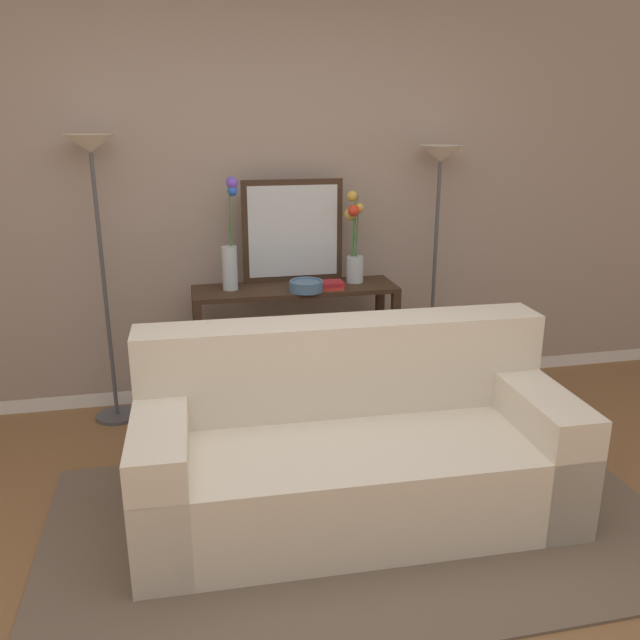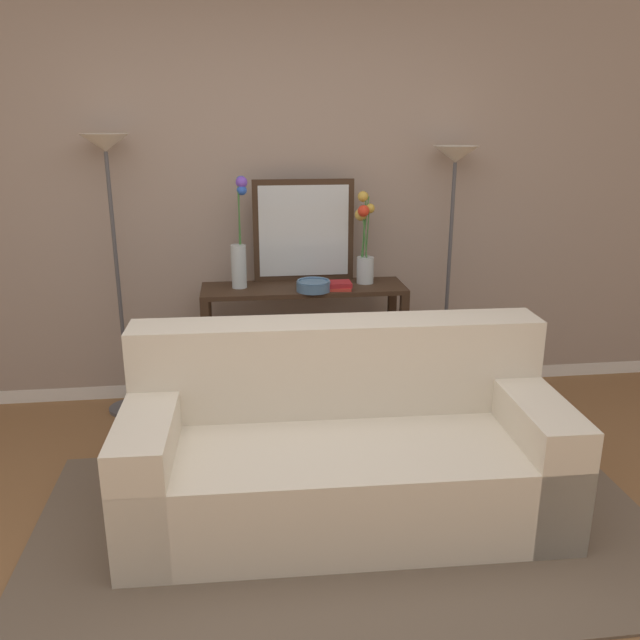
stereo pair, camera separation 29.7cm
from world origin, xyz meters
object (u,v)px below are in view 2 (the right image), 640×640
at_px(floor_lamp_right, 453,203).
at_px(vase_tall_flowers, 240,245).
at_px(vase_short_flowers, 365,243).
at_px(floor_lamp_left, 110,199).
at_px(fruit_bowl, 313,285).
at_px(book_stack, 337,286).
at_px(couch, 343,450).
at_px(wall_mirror, 304,231).
at_px(console_table, 304,327).
at_px(book_row_under_console, 255,404).

height_order(floor_lamp_right, vase_tall_flowers, floor_lamp_right).
bearing_deg(vase_short_flowers, floor_lamp_left, 176.31).
bearing_deg(vase_short_flowers, fruit_bowl, -154.62).
distance_m(floor_lamp_right, book_stack, 0.92).
bearing_deg(couch, book_stack, 83.18).
distance_m(floor_lamp_right, wall_mirror, 0.96).
bearing_deg(console_table, book_row_under_console, 180.00).
bearing_deg(fruit_bowl, vase_tall_flowers, 162.18).
xyz_separation_m(floor_lamp_left, fruit_bowl, (1.17, -0.26, -0.50)).
bearing_deg(book_stack, fruit_bowl, -171.03).
height_order(floor_lamp_left, wall_mirror, floor_lamp_left).
distance_m(couch, wall_mirror, 1.53).
bearing_deg(book_stack, floor_lamp_right, 16.91).
bearing_deg(book_stack, couch, -96.82).
xyz_separation_m(couch, floor_lamp_left, (-1.19, 1.28, 1.04)).
distance_m(couch, vase_tall_flowers, 1.46).
height_order(console_table, fruit_bowl, fruit_bowl).
xyz_separation_m(couch, vase_tall_flowers, (-0.45, 1.16, 0.77)).
bearing_deg(wall_mirror, book_row_under_console, -155.53).
relative_size(couch, book_stack, 10.59).
distance_m(console_table, floor_lamp_left, 1.38).
distance_m(console_table, vase_tall_flowers, 0.65).
xyz_separation_m(wall_mirror, vase_tall_flowers, (-0.40, -0.13, -0.05)).
xyz_separation_m(couch, console_table, (-0.07, 1.14, 0.25)).
xyz_separation_m(vase_tall_flowers, book_row_under_console, (0.06, -0.02, -1.03)).
xyz_separation_m(console_table, book_row_under_console, (-0.32, 0.00, -0.51)).
bearing_deg(vase_tall_flowers, vase_short_flowers, 1.64).
distance_m(couch, console_table, 1.17).
height_order(console_table, wall_mirror, wall_mirror).
bearing_deg(console_table, book_stack, -25.71).
distance_m(fruit_bowl, book_stack, 0.15).
height_order(console_table, vase_tall_flowers, vase_tall_flowers).
height_order(vase_short_flowers, book_row_under_console, vase_short_flowers).
relative_size(floor_lamp_right, fruit_bowl, 8.13).
xyz_separation_m(wall_mirror, vase_short_flowers, (0.36, -0.11, -0.07)).
relative_size(console_table, vase_short_flowers, 2.21).
relative_size(couch, console_table, 1.62).
distance_m(floor_lamp_left, wall_mirror, 1.17).
distance_m(console_table, book_row_under_console, 0.60).
xyz_separation_m(couch, book_row_under_console, (-0.38, 1.14, -0.26)).
bearing_deg(floor_lamp_right, book_stack, -163.09).
height_order(floor_lamp_left, fruit_bowl, floor_lamp_left).
bearing_deg(floor_lamp_left, fruit_bowl, -12.34).
xyz_separation_m(wall_mirror, book_stack, (0.17, -0.25, -0.29)).
bearing_deg(vase_tall_flowers, wall_mirror, 18.12).
distance_m(vase_tall_flowers, vase_short_flowers, 0.76).
height_order(vase_tall_flowers, book_stack, vase_tall_flowers).
distance_m(floor_lamp_left, vase_short_flowers, 1.54).
distance_m(console_table, book_stack, 0.35).
xyz_separation_m(fruit_bowl, book_stack, (0.14, 0.02, -0.01)).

